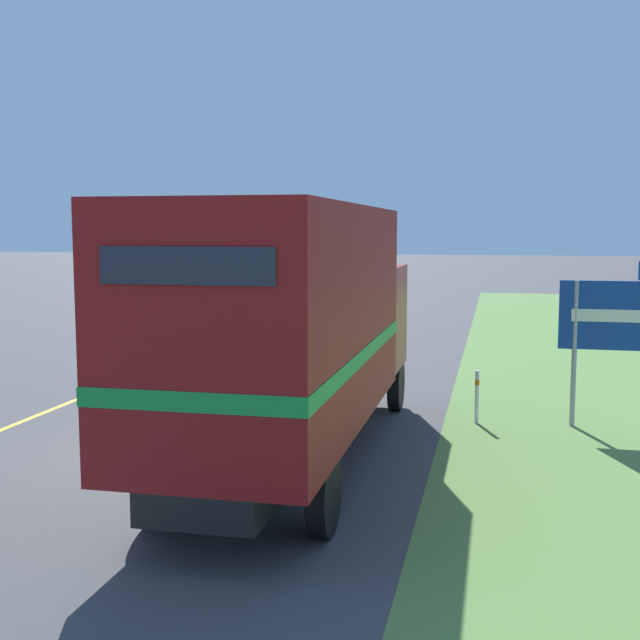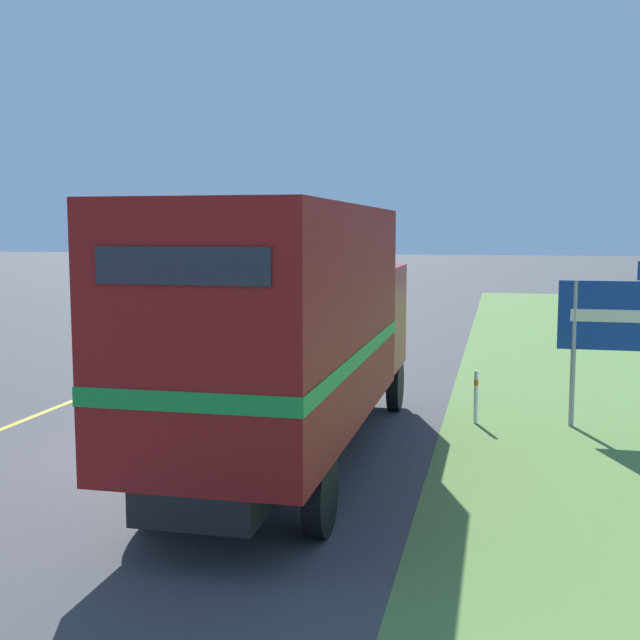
# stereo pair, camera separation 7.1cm
# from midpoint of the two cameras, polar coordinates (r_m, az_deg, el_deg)

# --- Properties ---
(ground_plane) EXTENTS (200.00, 200.00, 0.00)m
(ground_plane) POSITION_cam_midpoint_polar(r_m,az_deg,el_deg) (12.70, -9.39, -9.30)
(ground_plane) COLOR #444447
(edge_line_yellow) EXTENTS (0.12, 49.53, 0.01)m
(edge_line_yellow) POSITION_cam_midpoint_polar(r_m,az_deg,el_deg) (21.71, -10.17, -2.74)
(edge_line_yellow) COLOR yellow
(edge_line_yellow) RESTS_ON ground
(centre_dash_near) EXTENTS (0.12, 2.60, 0.01)m
(centre_dash_near) POSITION_cam_midpoint_polar(r_m,az_deg,el_deg) (12.96, -8.91, -8.96)
(centre_dash_near) COLOR white
(centre_dash_near) RESTS_ON ground
(centre_dash_mid_a) EXTENTS (0.12, 2.60, 0.01)m
(centre_dash_mid_a) POSITION_cam_midpoint_polar(r_m,az_deg,el_deg) (19.10, -1.66, -3.89)
(centre_dash_mid_a) COLOR white
(centre_dash_mid_a) RESTS_ON ground
(centre_dash_mid_b) EXTENTS (0.12, 2.60, 0.01)m
(centre_dash_mid_b) POSITION_cam_midpoint_polar(r_m,az_deg,el_deg) (25.47, 1.97, -1.29)
(centre_dash_mid_b) COLOR white
(centre_dash_mid_b) RESTS_ON ground
(centre_dash_far) EXTENTS (0.12, 2.60, 0.01)m
(centre_dash_far) POSITION_cam_midpoint_polar(r_m,az_deg,el_deg) (31.94, 4.14, 0.27)
(centre_dash_far) COLOR white
(centre_dash_far) RESTS_ON ground
(centre_dash_farthest) EXTENTS (0.12, 2.60, 0.01)m
(centre_dash_farthest) POSITION_cam_midpoint_polar(r_m,az_deg,el_deg) (38.45, 5.58, 1.30)
(centre_dash_farthest) COLOR white
(centre_dash_farthest) RESTS_ON ground
(horse_trailer_truck) EXTENTS (2.34, 8.68, 3.74)m
(horse_trailer_truck) POSITION_cam_midpoint_polar(r_m,az_deg,el_deg) (11.46, -2.09, -0.36)
(horse_trailer_truck) COLOR black
(horse_trailer_truck) RESTS_ON ground
(lead_car_white) EXTENTS (1.80, 4.23, 2.06)m
(lead_car_white) POSITION_cam_midpoint_polar(r_m,az_deg,el_deg) (28.00, -1.00, 1.52)
(lead_car_white) COLOR black
(lead_car_white) RESTS_ON ground
(highway_sign) EXTENTS (1.87, 0.09, 2.90)m
(highway_sign) POSITION_cam_midpoint_polar(r_m,az_deg,el_deg) (14.61, 20.28, -0.11)
(highway_sign) COLOR #9E9EA3
(highway_sign) RESTS_ON ground
(delineator_post) EXTENTS (0.08, 0.08, 0.95)m
(delineator_post) POSITION_cam_midpoint_polar(r_m,az_deg,el_deg) (14.52, 10.96, -5.29)
(delineator_post) COLOR white
(delineator_post) RESTS_ON ground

